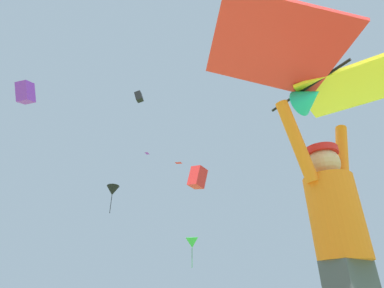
# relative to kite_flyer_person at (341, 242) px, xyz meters

# --- Properties ---
(kite_flyer_person) EXTENTS (0.81, 0.38, 1.92)m
(kite_flyer_person) POSITION_rel_kite_flyer_person_xyz_m (0.00, 0.00, 0.00)
(kite_flyer_person) COLOR #424751
(kite_flyer_person) RESTS_ON ground
(held_stunt_kite) EXTENTS (2.13, 1.24, 0.43)m
(held_stunt_kite) POSITION_rel_kite_flyer_person_xyz_m (0.01, -0.09, 1.32)
(held_stunt_kite) COLOR black
(distant_kite_purple_far_center) EXTENTS (1.17, 1.17, 1.27)m
(distant_kite_purple_far_center) POSITION_rel_kite_flyer_person_xyz_m (-4.70, 13.61, 9.29)
(distant_kite_purple_far_center) COLOR purple
(distant_kite_black_high_right) EXTENTS (1.03, 0.90, 1.09)m
(distant_kite_black_high_right) POSITION_rel_kite_flyer_person_xyz_m (2.79, 21.09, 16.34)
(distant_kite_black_high_right) COLOR black
(distant_kite_black_high_left) EXTENTS (1.23, 1.27, 2.33)m
(distant_kite_black_high_left) POSITION_rel_kite_flyer_person_xyz_m (1.72, 22.69, 7.53)
(distant_kite_black_high_left) COLOR black
(distant_kite_green_mid_right) EXTENTS (1.20, 1.23, 2.59)m
(distant_kite_green_mid_right) POSITION_rel_kite_flyer_person_xyz_m (8.96, 22.77, 3.86)
(distant_kite_green_mid_right) COLOR green
(distant_kite_red_mid_left) EXTENTS (1.24, 1.15, 1.45)m
(distant_kite_red_mid_left) POSITION_rel_kite_flyer_person_xyz_m (5.48, 14.04, 6.24)
(distant_kite_red_mid_left) COLOR red
(distant_kite_purple_low_left) EXTENTS (0.60, 0.60, 0.20)m
(distant_kite_purple_low_left) POSITION_rel_kite_flyer_person_xyz_m (6.91, 32.61, 16.35)
(distant_kite_purple_low_left) COLOR purple
(distant_kite_red_overhead_distant) EXTENTS (0.79, 0.79, 0.20)m
(distant_kite_red_overhead_distant) POSITION_rel_kite_flyer_person_xyz_m (9.11, 26.84, 13.06)
(distant_kite_red_overhead_distant) COLOR red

